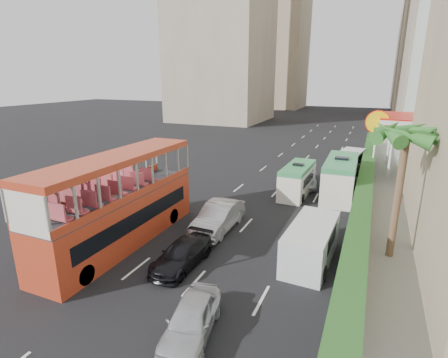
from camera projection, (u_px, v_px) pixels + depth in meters
The scene contains 18 objects.
ground_plane at pixel (220, 264), 17.53m from camera, with size 200.00×200.00×0.00m, color black.
double_decker_bus at pixel (120, 201), 19.09m from camera, with size 2.50×11.00×5.06m, color #BA391D.
car_silver_lane_a at pixel (218, 229), 21.48m from camera, with size 1.74×4.98×1.64m, color silver.
car_silver_lane_b at pixel (192, 335), 12.74m from camera, with size 1.57×3.90×1.33m, color silver.
car_black at pixel (182, 265), 17.40m from camera, with size 1.70×4.19×1.22m, color black.
van_asset at pixel (301, 185), 30.18m from camera, with size 2.41×5.23×1.45m, color silver.
minibus_near at pixel (297, 180), 27.57m from camera, with size 1.78×5.33×2.36m, color silver.
minibus_far at pixel (340, 178), 27.13m from camera, with size 2.22×6.65×2.95m, color silver.
panel_van_near at pixel (311, 243), 17.61m from camera, with size 1.98×4.95×1.98m, color silver.
panel_van_far at pixel (349, 161), 34.38m from camera, with size 1.98×4.94×1.98m, color silver.
sidewalk at pixel (397, 166), 36.11m from camera, with size 6.00×120.00×0.18m, color #99968C.
kerb_wall at pixel (365, 188), 27.31m from camera, with size 0.30×44.00×1.00m, color silver.
hedge at pixel (366, 177), 27.07m from camera, with size 1.10×44.00×0.70m, color #2D6626.
palm_tree at pixel (398, 197), 17.13m from camera, with size 0.36×0.36×6.40m, color brown.
shell_station at pixel (414, 145), 33.21m from camera, with size 6.50×8.00×5.50m, color silver.
tower_far_a at pixel (440, 15), 77.07m from camera, with size 14.00×14.00×44.00m, color tan.
tower_far_b at pixel (427, 35), 97.01m from camera, with size 14.00×14.00×40.00m, color tan.
tower_left_b at pixel (278, 25), 98.62m from camera, with size 16.00×16.00×46.00m, color tan.
Camera 1 is at (6.35, -14.24, 9.07)m, focal length 28.00 mm.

